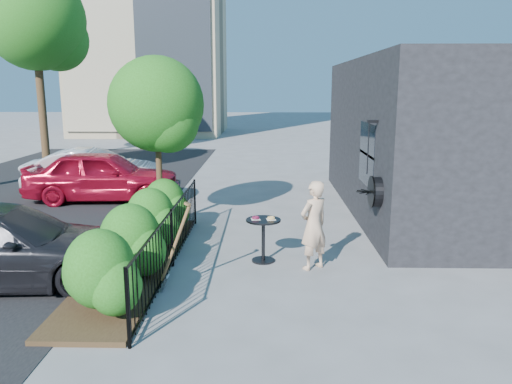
{
  "coord_description": "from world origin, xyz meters",
  "views": [
    {
      "loc": [
        0.24,
        -8.8,
        3.27
      ],
      "look_at": [
        0.03,
        1.07,
        1.2
      ],
      "focal_mm": 35.0,
      "sensor_mm": 36.0,
      "label": 1
    }
  ],
  "objects_px": {
    "car_red": "(103,176)",
    "car_silver": "(95,171)",
    "car_darkgrey": "(2,245)",
    "woman": "(314,225)",
    "street_tree_far": "(36,26)",
    "cafe_table": "(263,232)",
    "shovel": "(174,252)",
    "patio_tree": "(159,110)"
  },
  "relations": [
    {
      "from": "street_tree_far",
      "to": "car_darkgrey",
      "type": "bearing_deg",
      "value": -68.89
    },
    {
      "from": "woman",
      "to": "car_silver",
      "type": "bearing_deg",
      "value": -84.48
    },
    {
      "from": "street_tree_far",
      "to": "woman",
      "type": "xyz_separation_m",
      "value": [
        11.04,
        -14.01,
        -5.09
      ]
    },
    {
      "from": "street_tree_far",
      "to": "car_silver",
      "type": "height_order",
      "value": "street_tree_far"
    },
    {
      "from": "car_red",
      "to": "car_darkgrey",
      "type": "height_order",
      "value": "car_red"
    },
    {
      "from": "cafe_table",
      "to": "car_red",
      "type": "relative_size",
      "value": 0.2
    },
    {
      "from": "patio_tree",
      "to": "car_darkgrey",
      "type": "relative_size",
      "value": 0.86
    },
    {
      "from": "patio_tree",
      "to": "street_tree_far",
      "type": "relative_size",
      "value": 0.48
    },
    {
      "from": "street_tree_far",
      "to": "shovel",
      "type": "relative_size",
      "value": 5.43
    },
    {
      "from": "woman",
      "to": "car_darkgrey",
      "type": "bearing_deg",
      "value": -29.09
    },
    {
      "from": "car_silver",
      "to": "shovel",
      "type": "bearing_deg",
      "value": -162.34
    },
    {
      "from": "car_silver",
      "to": "woman",
      "type": "bearing_deg",
      "value": -146.07
    },
    {
      "from": "street_tree_far",
      "to": "woman",
      "type": "bearing_deg",
      "value": -51.77
    },
    {
      "from": "car_red",
      "to": "car_darkgrey",
      "type": "xyz_separation_m",
      "value": [
        0.32,
        -6.33,
        -0.08
      ]
    },
    {
      "from": "cafe_table",
      "to": "car_red",
      "type": "distance_m",
      "value": 7.01
    },
    {
      "from": "street_tree_far",
      "to": "car_darkgrey",
      "type": "xyz_separation_m",
      "value": [
        5.71,
        -14.8,
        -5.25
      ]
    },
    {
      "from": "car_red",
      "to": "car_silver",
      "type": "relative_size",
      "value": 1.05
    },
    {
      "from": "cafe_table",
      "to": "patio_tree",
      "type": "bearing_deg",
      "value": 134.72
    },
    {
      "from": "patio_tree",
      "to": "car_red",
      "type": "bearing_deg",
      "value": 130.25
    },
    {
      "from": "car_silver",
      "to": "car_darkgrey",
      "type": "bearing_deg",
      "value": 178.35
    },
    {
      "from": "car_red",
      "to": "car_darkgrey",
      "type": "distance_m",
      "value": 6.33
    },
    {
      "from": "street_tree_far",
      "to": "car_silver",
      "type": "bearing_deg",
      "value": -56.92
    },
    {
      "from": "patio_tree",
      "to": "car_darkgrey",
      "type": "xyz_separation_m",
      "value": [
        -1.99,
        -3.6,
        -2.1
      ]
    },
    {
      "from": "car_darkgrey",
      "to": "woman",
      "type": "bearing_deg",
      "value": -86.94
    },
    {
      "from": "woman",
      "to": "car_silver",
      "type": "height_order",
      "value": "woman"
    },
    {
      "from": "patio_tree",
      "to": "shovel",
      "type": "relative_size",
      "value": 2.59
    },
    {
      "from": "woman",
      "to": "shovel",
      "type": "height_order",
      "value": "woman"
    },
    {
      "from": "car_red",
      "to": "car_darkgrey",
      "type": "relative_size",
      "value": 0.96
    },
    {
      "from": "street_tree_far",
      "to": "patio_tree",
      "type": "bearing_deg",
      "value": -55.49
    },
    {
      "from": "shovel",
      "to": "car_silver",
      "type": "bearing_deg",
      "value": 116.78
    },
    {
      "from": "car_red",
      "to": "car_silver",
      "type": "xyz_separation_m",
      "value": [
        -0.67,
        1.23,
        -0.06
      ]
    },
    {
      "from": "woman",
      "to": "car_silver",
      "type": "xyz_separation_m",
      "value": [
        -6.32,
        6.76,
        -0.14
      ]
    },
    {
      "from": "shovel",
      "to": "car_silver",
      "type": "height_order",
      "value": "shovel"
    },
    {
      "from": "patio_tree",
      "to": "shovel",
      "type": "distance_m",
      "value": 4.52
    },
    {
      "from": "cafe_table",
      "to": "street_tree_far",
      "type": "bearing_deg",
      "value": 126.57
    },
    {
      "from": "car_darkgrey",
      "to": "car_silver",
      "type": "bearing_deg",
      "value": 2.09
    },
    {
      "from": "patio_tree",
      "to": "shovel",
      "type": "height_order",
      "value": "patio_tree"
    },
    {
      "from": "car_silver",
      "to": "patio_tree",
      "type": "bearing_deg",
      "value": -152.12
    },
    {
      "from": "patio_tree",
      "to": "car_red",
      "type": "relative_size",
      "value": 0.9
    },
    {
      "from": "shovel",
      "to": "car_red",
      "type": "height_order",
      "value": "same"
    },
    {
      "from": "patio_tree",
      "to": "street_tree_far",
      "type": "bearing_deg",
      "value": 124.51
    },
    {
      "from": "patio_tree",
      "to": "car_darkgrey",
      "type": "bearing_deg",
      "value": -118.87
    }
  ]
}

